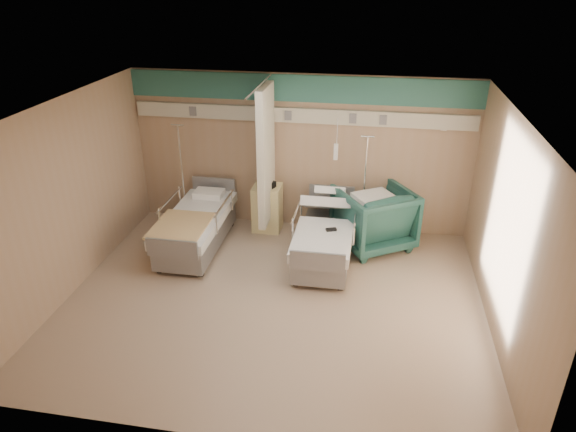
{
  "coord_description": "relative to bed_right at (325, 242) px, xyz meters",
  "views": [
    {
      "loc": [
        1.26,
        -6.08,
        4.41
      ],
      "look_at": [
        0.11,
        0.6,
        1.08
      ],
      "focal_mm": 32.0,
      "sensor_mm": 36.0,
      "label": 1
    }
  ],
  "objects": [
    {
      "name": "room_walls",
      "position": [
        -0.63,
        -1.05,
        1.55
      ],
      "size": [
        6.04,
        5.04,
        2.82
      ],
      "color": "tan",
      "rests_on": "ground"
    },
    {
      "name": "white_cup",
      "position": [
        -1.24,
        0.92,
        0.59
      ],
      "size": [
        0.08,
        0.08,
        0.12
      ],
      "primitive_type": "cylinder",
      "rotation": [
        0.0,
        0.0,
        0.0
      ],
      "color": "white",
      "rests_on": "bedside_cabinet"
    },
    {
      "name": "bed_right",
      "position": [
        0.0,
        0.0,
        0.0
      ],
      "size": [
        1.0,
        2.16,
        0.63
      ],
      "primitive_type": null,
      "color": "white",
      "rests_on": "ground"
    },
    {
      "name": "ground",
      "position": [
        -0.6,
        -1.3,
        -0.32
      ],
      "size": [
        6.0,
        5.0,
        0.0
      ],
      "primitive_type": "cube",
      "color": "gray",
      "rests_on": "ground"
    },
    {
      "name": "call_remote",
      "position": [
        0.11,
        -0.19,
        0.33
      ],
      "size": [
        0.18,
        0.13,
        0.04
      ],
      "primitive_type": "cube",
      "rotation": [
        0.0,
        0.0,
        0.37
      ],
      "color": "black",
      "rests_on": "bed_right"
    },
    {
      "name": "waffle_blanket",
      "position": [
        0.76,
        0.57,
        0.79
      ],
      "size": [
        0.83,
        0.81,
        0.07
      ],
      "primitive_type": "cube",
      "rotation": [
        0.0,
        0.0,
        3.72
      ],
      "color": "white",
      "rests_on": "visitor_armchair"
    },
    {
      "name": "bedside_cabinet",
      "position": [
        -1.15,
        0.9,
        0.11
      ],
      "size": [
        0.5,
        0.48,
        0.85
      ],
      "primitive_type": "cube",
      "color": "#F1E096",
      "rests_on": "ground"
    },
    {
      "name": "visitor_armchair",
      "position": [
        0.77,
        0.6,
        0.22
      ],
      "size": [
        1.59,
        1.6,
        1.07
      ],
      "primitive_type": "imported",
      "rotation": [
        0.0,
        0.0,
        3.71
      ],
      "color": "#1F4F47",
      "rests_on": "ground"
    },
    {
      "name": "toiletry_bag",
      "position": [
        -1.09,
        0.88,
        0.59
      ],
      "size": [
        0.23,
        0.19,
        0.11
      ],
      "primitive_type": "cube",
      "rotation": [
        0.0,
        0.0,
        -0.4
      ],
      "color": "black",
      "rests_on": "bedside_cabinet"
    },
    {
      "name": "bed_left",
      "position": [
        -2.2,
        0.0,
        0.0
      ],
      "size": [
        1.0,
        2.16,
        0.63
      ],
      "primitive_type": null,
      "color": "white",
      "rests_on": "ground"
    },
    {
      "name": "iv_stand_left",
      "position": [
        -2.68,
        0.78,
        0.08
      ],
      "size": [
        0.35,
        0.35,
        1.95
      ],
      "rotation": [
        0.0,
        0.0,
        0.25
      ],
      "color": "silver",
      "rests_on": "ground"
    },
    {
      "name": "iv_stand_right",
      "position": [
        0.57,
        0.94,
        0.07
      ],
      "size": [
        0.33,
        0.33,
        1.86
      ],
      "rotation": [
        0.0,
        0.0,
        -0.14
      ],
      "color": "silver",
      "rests_on": "ground"
    },
    {
      "name": "tan_blanket",
      "position": [
        -2.28,
        -0.46,
        0.33
      ],
      "size": [
        0.84,
        1.06,
        0.04
      ],
      "primitive_type": "cube",
      "rotation": [
        0.0,
        0.0,
        0.0
      ],
      "color": "tan",
      "rests_on": "bed_left"
    }
  ]
}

